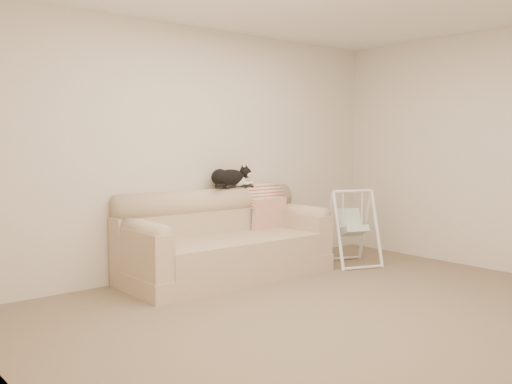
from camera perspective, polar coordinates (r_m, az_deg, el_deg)
ground_plane at (r=4.83m, az=8.02°, el=-11.83°), size 5.00×5.00×0.00m
room_shell at (r=4.62m, az=8.25°, el=6.60°), size 5.04×4.04×2.60m
sofa at (r=5.94m, az=-3.32°, el=-5.12°), size 2.20×0.93×0.90m
remote_a at (r=6.20m, az=-2.70°, el=0.52°), size 0.19×0.10×0.03m
remote_b at (r=6.33m, az=-1.02°, el=0.59°), size 0.17×0.14×0.02m
tuxedo_cat at (r=6.22m, az=-2.59°, el=1.46°), size 0.61×0.32×0.24m
throw_blanket at (r=6.50m, az=0.51°, el=-0.91°), size 0.45×0.38×0.58m
baby_swing at (r=6.59m, az=9.57°, el=-3.48°), size 0.69×0.71×0.87m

